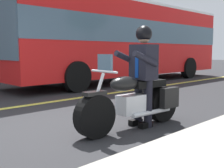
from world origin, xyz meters
TOP-DOWN VIEW (x-y plane):
  - ground_plane at (0.00, 0.00)m, footprint 80.00×80.00m
  - lane_center_stripe at (0.00, -2.00)m, footprint 60.00×0.16m
  - motorcycle_main at (-1.02, 1.09)m, footprint 2.22×0.68m
  - rider_main at (-1.20, 1.10)m, footprint 0.64×0.57m
  - bus_near at (-6.36, -4.15)m, footprint 11.05×2.70m

SIDE VIEW (x-z plane):
  - ground_plane at x=0.00m, z-range 0.00..0.00m
  - lane_center_stripe at x=0.00m, z-range 0.00..0.01m
  - motorcycle_main at x=-1.02m, z-range -0.18..1.08m
  - rider_main at x=-1.20m, z-range 0.17..1.91m
  - bus_near at x=-6.36m, z-range 0.22..3.52m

